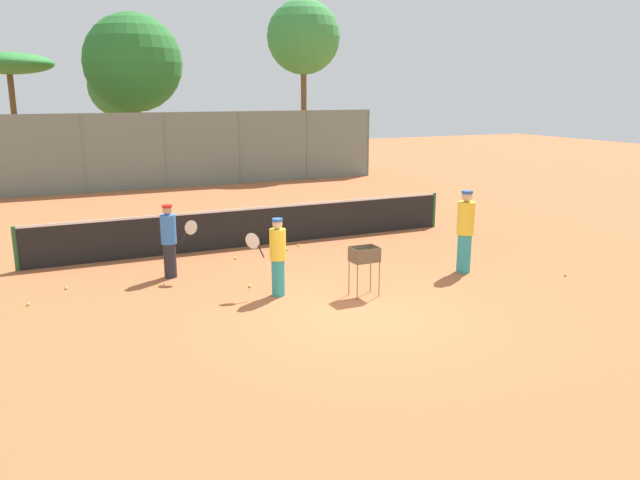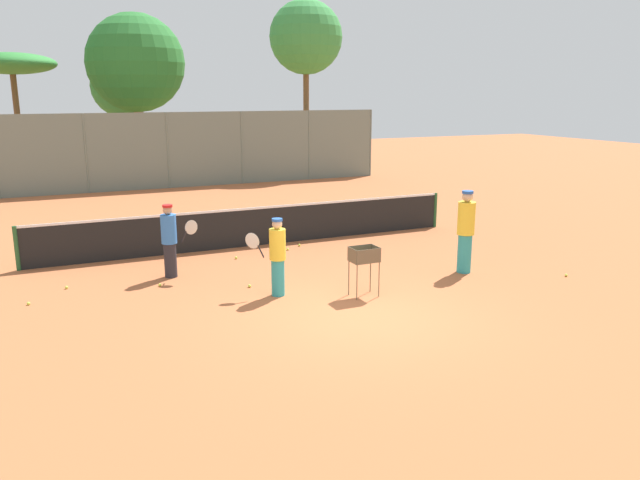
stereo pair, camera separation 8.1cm
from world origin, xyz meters
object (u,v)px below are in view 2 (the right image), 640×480
Objects in this scene: player_red_cap at (466,231)px; player_yellow_shirt at (277,256)px; ball_cart at (364,259)px; player_white_outfit at (170,240)px; tennis_net at (255,226)px.

player_red_cap reaches higher than player_yellow_shirt.
ball_cart is at bearing 155.47° from player_red_cap.
player_red_cap reaches higher than ball_cart.
player_red_cap reaches higher than player_white_outfit.
player_white_outfit is 0.87× the size of player_red_cap.
tennis_net is at bearing -71.29° from player_yellow_shirt.
player_red_cap is 4.57m from player_yellow_shirt.
player_white_outfit is 1.03× the size of player_yellow_shirt.
player_white_outfit is at bearing 123.49° from player_red_cap.
ball_cart is (0.61, -5.05, 0.24)m from tennis_net.
player_red_cap is (6.30, -2.46, 0.13)m from player_white_outfit.
ball_cart is at bearing -174.26° from player_yellow_shirt.
tennis_net is at bearing 96.92° from ball_cart.
ball_cart is at bearing -83.08° from tennis_net.
player_white_outfit reaches higher than ball_cart.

